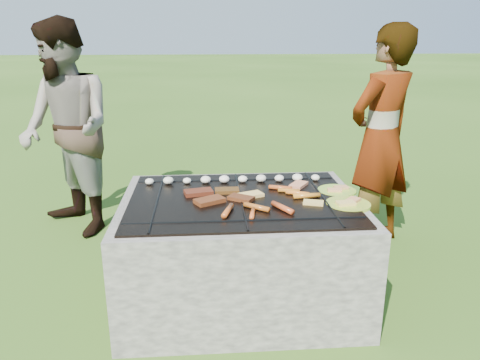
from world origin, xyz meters
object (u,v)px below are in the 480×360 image
at_px(plate_far, 337,191).
at_px(bystander, 67,130).
at_px(cook, 381,139).
at_px(plate_near, 348,204).
at_px(fire_pit, 241,253).

bearing_deg(plate_far, bystander, 151.05).
xyz_separation_m(cook, bystander, (-2.23, 0.36, 0.02)).
relative_size(plate_far, plate_near, 0.85).
relative_size(cook, bystander, 0.97).
bearing_deg(cook, bystander, -39.94).
relative_size(fire_pit, plate_near, 5.02).
xyz_separation_m(plate_far, plate_near, (-0.00, -0.22, 0.00)).
height_order(plate_far, plate_near, plate_near).
bearing_deg(cook, fire_pit, 3.52).
bearing_deg(bystander, plate_near, 15.56).
bearing_deg(cook, plate_near, 29.64).
bearing_deg(bystander, fire_pit, 8.04).
distance_m(plate_far, bystander, 2.01).
xyz_separation_m(plate_near, bystander, (-1.75, 1.19, 0.18)).
height_order(fire_pit, plate_near, plate_near).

